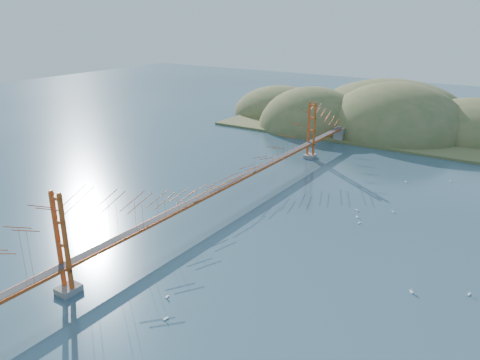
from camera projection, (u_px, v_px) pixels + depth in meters
The scene contains 13 objects.
ground at pixel (228, 204), 74.18m from camera, with size 320.00×320.00×0.00m, color #2B4557.
bridge at pixel (228, 161), 71.96m from camera, with size 2.20×94.40×12.00m.
far_headlands at pixel (379, 124), 126.77m from camera, with size 84.00×58.00×25.00m.
sailboat_0 at pixel (359, 222), 67.13m from camera, with size 0.49×0.54×0.61m.
sailboat_6 at pixel (411, 291), 50.57m from camera, with size 0.69×0.69×0.73m.
sailboat_8 at pixel (450, 181), 83.79m from camera, with size 0.53×0.49×0.59m.
sailboat_10 at pixel (166, 318), 46.11m from camera, with size 0.53×0.62×0.71m.
sailboat_3 at pixel (357, 210), 71.48m from camera, with size 0.56×0.49×0.64m.
sailboat_1 at pixel (393, 211), 70.99m from camera, with size 0.55×0.55×0.58m.
sailboat_16 at pixel (357, 216), 69.14m from camera, with size 0.59×0.59×0.61m.
sailboat_5 at pixel (469, 294), 50.10m from camera, with size 0.50×0.58×0.67m.
sailboat_12 at pixel (406, 181), 83.54m from camera, with size 0.50×0.47×0.56m.
sailboat_extra_0 at pixel (167, 296), 49.67m from camera, with size 0.53×0.57×0.64m.
Camera 1 is at (39.56, -56.06, 28.51)m, focal length 35.00 mm.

